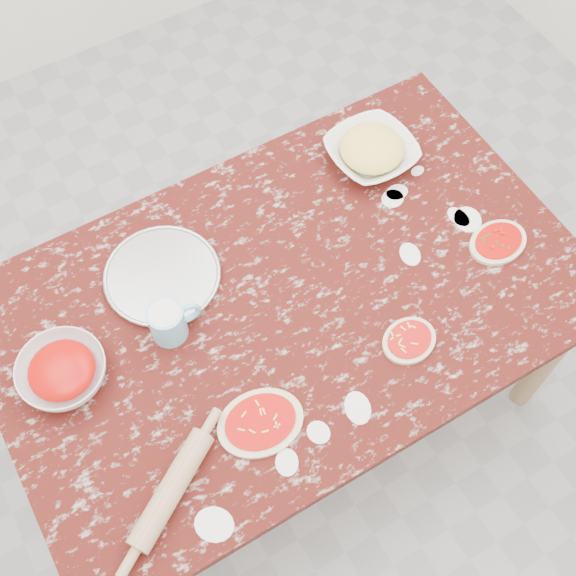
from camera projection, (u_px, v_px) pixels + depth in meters
The scene contains 10 objects.
ground at pixel (288, 397), 2.64m from camera, with size 4.00×4.00×0.00m, color gray.
worktable at pixel (288, 311), 2.06m from camera, with size 1.60×1.00×0.75m.
pizza_tray at pixel (162, 276), 2.01m from camera, with size 0.31×0.31×0.01m, color #B2B2B7.
sauce_bowl at pixel (63, 372), 1.84m from camera, with size 0.23×0.23×0.07m, color white.
cheese_bowl at pixel (371, 152), 2.19m from camera, with size 0.26×0.26×0.06m, color white.
flour_mug at pixel (169, 322), 1.88m from camera, with size 0.14×0.10×0.11m.
pizza_left at pixel (260, 423), 1.80m from camera, with size 0.24×0.20×0.02m.
pizza_mid at pixel (409, 340), 1.91m from camera, with size 0.16×0.14×0.02m.
pizza_right at pixel (498, 242), 2.06m from camera, with size 0.19×0.15×0.02m.
rolling_pin at pixel (171, 489), 1.70m from camera, with size 0.06×0.06×0.30m, color tan.
Camera 1 is at (-0.48, -0.82, 2.49)m, focal length 45.77 mm.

